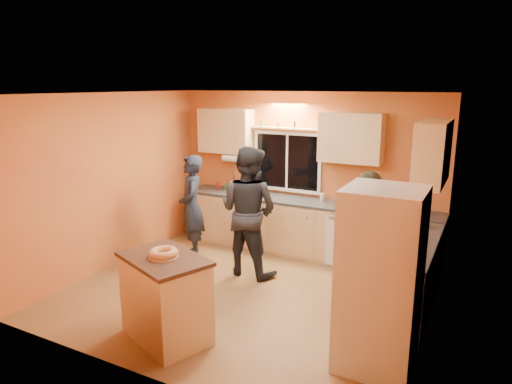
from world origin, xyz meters
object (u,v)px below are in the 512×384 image
Objects in this scene: refrigerator at (380,280)px; person_center at (248,211)px; island at (166,297)px; person_left at (192,207)px; person_right at (365,244)px.

person_center reaches higher than refrigerator.
person_left is at bearing 140.28° from island.
refrigerator is 3.67m from person_left.
person_center is (1.11, -0.17, 0.12)m from person_left.
person_right is (-0.39, 0.98, -0.02)m from refrigerator.
person_right is (2.92, -0.61, 0.06)m from person_left.
person_left is 2.98m from person_right.
person_right is at bearing 63.09° from island.
island is 0.65× the size of person_right.
island is 0.61× the size of person_center.
person_center is (-0.06, 1.98, 0.46)m from island.
refrigerator is at bearing 36.31° from island.
island is 2.03m from person_center.
person_center is at bearing 44.42° from person_left.
refrigerator is 2.25m from island.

